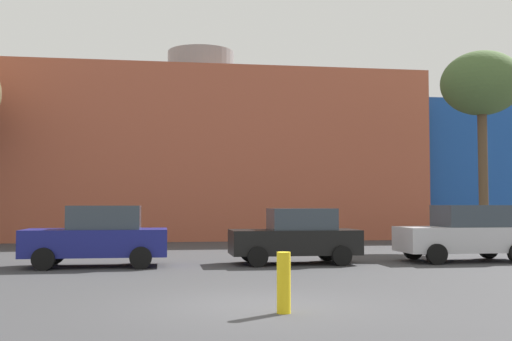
# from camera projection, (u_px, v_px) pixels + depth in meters

# --- Properties ---
(ground_plane) EXTENTS (200.00, 200.00, 0.00)m
(ground_plane) POSITION_uv_depth(u_px,v_px,m) (257.00, 305.00, 11.69)
(ground_plane) COLOR #38383A
(building_backdrop) EXTENTS (35.88, 12.09, 11.11)m
(building_backdrop) POSITION_uv_depth(u_px,v_px,m) (200.00, 162.00, 37.97)
(building_backdrop) COLOR #B2563D
(building_backdrop) RESTS_ON ground_plane
(parked_car_1) EXTENTS (4.24, 2.08, 1.84)m
(parked_car_1) POSITION_uv_depth(u_px,v_px,m) (98.00, 236.00, 19.07)
(parked_car_1) COLOR navy
(parked_car_1) RESTS_ON ground_plane
(parked_car_2) EXTENTS (4.03, 1.98, 1.75)m
(parked_car_2) POSITION_uv_depth(u_px,v_px,m) (296.00, 236.00, 19.97)
(parked_car_2) COLOR black
(parked_car_2) RESTS_ON ground_plane
(parked_car_3) EXTENTS (4.27, 2.09, 1.85)m
(parked_car_3) POSITION_uv_depth(u_px,v_px,m) (465.00, 233.00, 20.81)
(parked_car_3) COLOR silver
(parked_car_3) RESTS_ON ground_plane
(bare_tree_0) EXTENTS (3.50, 3.50, 8.57)m
(bare_tree_0) POSITION_uv_depth(u_px,v_px,m) (481.00, 86.00, 27.55)
(bare_tree_0) COLOR brown
(bare_tree_0) RESTS_ON ground_plane
(bollard_yellow_0) EXTENTS (0.24, 0.24, 1.05)m
(bollard_yellow_0) POSITION_uv_depth(u_px,v_px,m) (284.00, 283.00, 10.86)
(bollard_yellow_0) COLOR yellow
(bollard_yellow_0) RESTS_ON ground_plane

